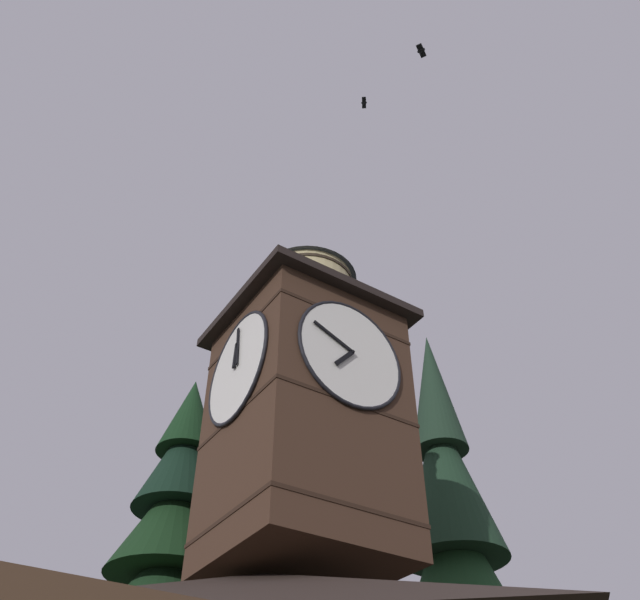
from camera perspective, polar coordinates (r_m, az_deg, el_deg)
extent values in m
cube|color=#422B1E|center=(17.63, -1.25, -11.64)|extent=(4.14, 4.14, 6.92)
cube|color=black|center=(16.52, -1.39, -19.64)|extent=(4.18, 4.18, 0.10)
cube|color=black|center=(17.62, -1.25, -11.74)|extent=(4.18, 4.18, 0.10)
cube|color=black|center=(19.01, -1.14, -4.88)|extent=(4.18, 4.18, 0.10)
cylinder|color=white|center=(16.90, 2.62, -4.63)|extent=(3.07, 0.10, 3.07)
torus|color=black|center=(16.89, 2.67, -4.59)|extent=(3.17, 0.10, 3.17)
cube|color=black|center=(16.55, 2.11, -4.96)|extent=(0.61, 0.04, 0.64)
cube|color=black|center=(16.71, 1.16, -3.16)|extent=(1.19, 0.04, 0.56)
sphere|color=black|center=(16.83, 2.83, -4.45)|extent=(0.10, 0.10, 0.10)
cylinder|color=white|center=(17.52, -7.04, -5.78)|extent=(0.10, 3.07, 3.07)
torus|color=black|center=(17.51, -7.11, -5.75)|extent=(0.10, 3.17, 3.17)
cube|color=black|center=(17.72, -7.27, -4.71)|extent=(0.04, 0.18, 0.77)
cube|color=black|center=(17.80, -7.08, -3.93)|extent=(0.04, 0.20, 1.26)
sphere|color=black|center=(17.48, -7.36, -5.66)|extent=(0.10, 0.10, 0.10)
cube|color=black|center=(19.63, -1.10, -2.45)|extent=(4.84, 4.84, 0.25)
cylinder|color=tan|center=(20.28, -1.07, -0.18)|extent=(2.75, 2.75, 1.80)
cylinder|color=#2D2319|center=(19.84, -1.09, -1.66)|extent=(2.81, 2.81, 0.10)
cylinder|color=#2D2319|center=(20.13, -1.07, -0.66)|extent=(2.81, 2.81, 0.10)
cylinder|color=#2D2319|center=(20.42, -1.06, 0.30)|extent=(2.81, 2.81, 0.10)
cylinder|color=#2D2319|center=(20.72, -1.04, 1.24)|extent=(2.81, 2.81, 0.10)
cone|color=#424C5B|center=(21.25, -1.02, 2.82)|extent=(3.05, 3.05, 1.12)
sphere|color=#2D3847|center=(21.72, -1.00, 4.09)|extent=(0.16, 0.16, 0.16)
cone|color=black|center=(20.66, -13.12, -23.26)|extent=(4.50, 4.50, 2.96)
cone|color=black|center=(21.35, -12.24, -17.91)|extent=(3.65, 3.65, 3.30)
cone|color=black|center=(22.13, -11.54, -13.40)|extent=(2.79, 2.79, 3.23)
cone|color=black|center=(22.92, -10.99, -9.69)|extent=(1.93, 1.93, 2.73)
cone|color=#1B3D1F|center=(24.09, 11.80, -22.80)|extent=(5.26, 5.26, 6.49)
cone|color=#193120|center=(25.44, 10.64, -14.81)|extent=(3.67, 3.67, 5.87)
cone|color=#1C3122|center=(27.28, 9.67, -7.63)|extent=(2.09, 2.09, 5.38)
ellipsoid|color=black|center=(25.13, 3.79, 16.49)|extent=(0.23, 0.22, 0.12)
cube|color=black|center=(25.19, 3.79, 16.27)|extent=(0.26, 0.27, 0.05)
cube|color=black|center=(25.06, 3.78, 16.72)|extent=(0.26, 0.27, 0.05)
ellipsoid|color=black|center=(22.22, 8.65, 20.36)|extent=(0.25, 0.29, 0.14)
cube|color=black|center=(22.17, 8.53, 20.60)|extent=(0.29, 0.27, 0.06)
cube|color=black|center=(22.28, 8.76, 20.12)|extent=(0.29, 0.27, 0.06)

